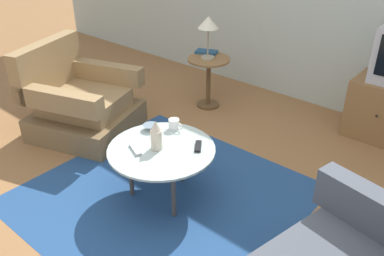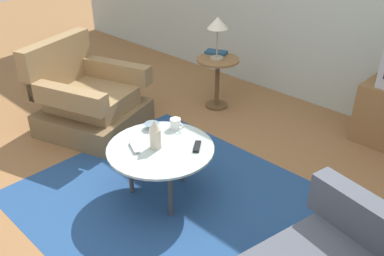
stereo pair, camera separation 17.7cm
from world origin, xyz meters
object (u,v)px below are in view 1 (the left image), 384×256
Objects in this scene: side_table at (209,72)px; tv_remote_dark at (198,146)px; mug at (174,124)px; table_lamp at (208,25)px; tv_remote_silver at (135,150)px; vase at (156,136)px; bowl at (151,127)px; armchair at (80,104)px; book at (206,52)px; coffee_table at (162,152)px.

side_table is 3.88× the size of tv_remote_dark.
tv_remote_dark is at bearing -15.95° from mug.
mug is at bearing -62.87° from table_lamp.
tv_remote_silver is (0.62, -1.67, 0.05)m from side_table.
vase is (0.72, -1.55, 0.16)m from side_table.
mug reaches higher than tv_remote_dark.
mug is 0.79× the size of tv_remote_silver.
tv_remote_silver is at bearing -69.62° from side_table.
table_lamp is 1.93× the size of vase.
bowl is (0.49, -1.36, -0.46)m from table_lamp.
armchair is 4.79× the size of vase.
vase reaches higher than mug.
tv_remote_dark is at bearing 69.46° from tv_remote_silver.
vase is at bearing 73.87° from tv_remote_silver.
armchair is 1.58m from tv_remote_dark.
side_table is 1.25× the size of table_lamp.
armchair is 1.55m from table_lamp.
table_lamp is at bearing -0.00° from tv_remote_dark.
tv_remote_dark and tv_remote_silver have the same top height.
book is at bearing 142.18° from armchair.
vase is (1.35, -0.27, 0.27)m from armchair.
armchair is 1.26m from mug.
armchair reaches higher than book.
tv_remote_silver is (-0.12, -0.15, 0.05)m from coffee_table.
vase is 1.61× the size of tv_remote_dark.
armchair reaches higher than bowl.
armchair is at bearing -173.64° from tv_remote_silver.
tv_remote_silver is at bearing 99.78° from tv_remote_dark.
armchair reaches higher than mug.
tv_remote_dark is at bearing 42.49° from coffee_table.
armchair is 1.40m from vase.
coffee_table is 6.09× the size of mug.
vase reaches higher than tv_remote_dark.
vase is 0.33m from tv_remote_dark.
coffee_table is at bearing -63.50° from table_lamp.
mug is at bearing 113.64° from tv_remote_silver.
coffee_table is at bearing 96.58° from tv_remote_dark.
tv_remote_silver is at bearing -64.93° from bowl.
side_table is 3.36× the size of tv_remote_silver.
bowl is 0.33m from tv_remote_silver.
book is at bearing 132.72° from table_lamp.
mug is 0.43m from tv_remote_silver.
coffee_table is 3.01× the size of book.
vase is at bearing 60.54° from armchair.
side_table is at bearing 58.57° from table_lamp.
book is at bearing 112.21° from bowl.
tv_remote_silver is (0.14, -0.30, -0.01)m from bowl.
side_table is 1.46m from bowl.
side_table is at bearing -63.81° from book.
armchair is at bearing 52.12° from tv_remote_dark.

